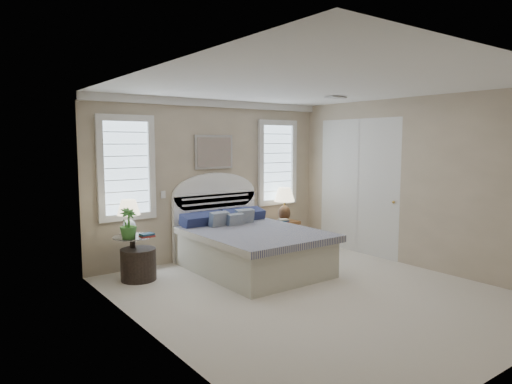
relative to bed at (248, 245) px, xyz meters
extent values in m
cube|color=beige|center=(0.00, -1.46, -0.39)|extent=(4.50, 5.00, 0.01)
cube|color=white|center=(0.00, -1.46, 2.31)|extent=(4.50, 5.00, 0.01)
cube|color=tan|center=(0.00, 1.04, 0.96)|extent=(4.50, 0.02, 2.70)
cube|color=tan|center=(-2.25, -1.46, 0.96)|extent=(0.02, 5.00, 2.70)
cube|color=tan|center=(2.25, -1.46, 0.96)|extent=(0.02, 5.00, 2.70)
cube|color=silver|center=(0.00, 1.00, 2.25)|extent=(4.50, 0.08, 0.12)
cube|color=#B2B2B2|center=(1.20, -0.66, 2.29)|extent=(0.30, 0.20, 0.02)
cube|color=silver|center=(-0.95, 1.03, 0.76)|extent=(0.08, 0.01, 0.12)
cube|color=#ADC7DB|center=(-1.55, 1.02, 1.21)|extent=(0.90, 0.06, 1.60)
cube|color=#ADC7DB|center=(1.40, 1.02, 1.21)|extent=(0.90, 0.06, 1.60)
cube|color=silver|center=(0.00, 1.00, 1.43)|extent=(0.74, 0.04, 0.58)
cube|color=silver|center=(2.23, -0.26, 0.81)|extent=(0.02, 1.80, 2.40)
cube|color=beige|center=(0.00, -0.13, -0.11)|extent=(1.60, 2.10, 0.55)
cube|color=navy|center=(0.00, -0.18, 0.20)|extent=(1.72, 2.15, 0.10)
cube|color=white|center=(0.00, 0.98, 0.16)|extent=(1.62, 0.08, 1.10)
cube|color=#1C1E47|center=(-0.40, 0.70, 0.34)|extent=(0.75, 0.31, 0.23)
cube|color=#1C1E47|center=(0.40, 0.70, 0.34)|extent=(0.75, 0.31, 0.23)
cube|color=#324872|center=(-0.25, 0.47, 0.32)|extent=(0.33, 0.20, 0.34)
cube|color=#324872|center=(0.25, 0.47, 0.32)|extent=(0.33, 0.20, 0.34)
cube|color=#324872|center=(0.00, 0.37, 0.30)|extent=(0.28, 0.14, 0.29)
cylinder|color=black|center=(-1.65, 0.59, -0.37)|extent=(0.32, 0.32, 0.03)
cylinder|color=black|center=(-1.65, 0.59, -0.09)|extent=(0.08, 0.08, 0.60)
cylinder|color=silver|center=(-1.65, 0.59, 0.23)|extent=(0.56, 0.56, 0.02)
cube|color=brown|center=(1.30, 0.69, 0.11)|extent=(0.50, 0.40, 0.06)
cube|color=brown|center=(1.30, 0.69, -0.21)|extent=(0.44, 0.34, 0.03)
cube|color=brown|center=(1.10, 0.54, -0.15)|extent=(0.04, 0.04, 0.47)
cube|color=brown|center=(1.10, 0.84, -0.15)|extent=(0.04, 0.04, 0.47)
cube|color=brown|center=(1.50, 0.54, -0.15)|extent=(0.04, 0.04, 0.47)
cube|color=brown|center=(1.50, 0.84, -0.15)|extent=(0.04, 0.04, 0.47)
cylinder|color=black|center=(-1.62, 0.48, -0.16)|extent=(0.57, 0.57, 0.46)
cylinder|color=white|center=(-1.68, 0.63, 0.26)|extent=(0.11, 0.11, 0.03)
ellipsoid|color=white|center=(-1.68, 0.63, 0.36)|extent=(0.21, 0.21, 0.25)
cylinder|color=gold|center=(-1.68, 0.63, 0.52)|extent=(0.03, 0.03, 0.09)
cylinder|color=black|center=(1.36, 0.75, 0.16)|extent=(0.17, 0.17, 0.03)
ellipsoid|color=black|center=(1.36, 0.75, 0.28)|extent=(0.31, 0.31, 0.29)
cylinder|color=gold|center=(1.36, 0.75, 0.46)|extent=(0.04, 0.04, 0.11)
imported|color=#30772F|center=(-1.77, 0.43, 0.46)|extent=(0.29, 0.29, 0.44)
cube|color=maroon|center=(-1.51, 0.40, 0.26)|extent=(0.20, 0.15, 0.03)
cube|color=navy|center=(-1.51, 0.40, 0.29)|extent=(0.19, 0.14, 0.03)
cube|color=maroon|center=(1.17, 0.54, 0.16)|extent=(0.21, 0.17, 0.02)
cube|color=navy|center=(1.17, 0.54, 0.18)|extent=(0.20, 0.16, 0.02)
cube|color=beige|center=(1.17, 0.54, 0.21)|extent=(0.19, 0.15, 0.02)
camera|label=1|loc=(-4.08, -5.71, 1.61)|focal=32.00mm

